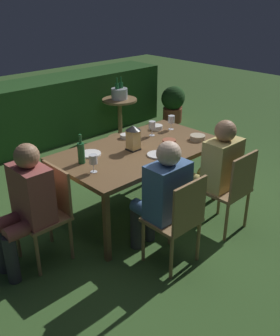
{
  "coord_description": "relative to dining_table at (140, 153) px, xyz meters",
  "views": [
    {
      "loc": [
        -2.55,
        -2.67,
        2.27
      ],
      "look_at": [
        0.0,
        0.0,
        0.53
      ],
      "focal_mm": 40.84,
      "sensor_mm": 36.0,
      "label": 1
    }
  ],
  "objects": [
    {
      "name": "potted_plant_by_hedge",
      "position": [
        2.63,
        1.88,
        -0.35
      ],
      "size": [
        0.43,
        0.43,
        0.66
      ],
      "color": "brown",
      "rests_on": "ground"
    },
    {
      "name": "plate_a",
      "position": [
        -0.0,
        -0.25,
        0.06
      ],
      "size": [
        0.21,
        0.21,
        0.01
      ],
      "primitive_type": "cylinder",
      "color": "white",
      "rests_on": "dining_table"
    },
    {
      "name": "person_in_rust",
      "position": [
        -1.33,
        0.0,
        -0.06
      ],
      "size": [
        0.48,
        0.38,
        1.15
      ],
      "color": "#9E4C47",
      "rests_on": "ground"
    },
    {
      "name": "plate_b",
      "position": [
        -0.47,
        0.23,
        0.06
      ],
      "size": [
        0.22,
        0.22,
        0.01
      ],
      "primitive_type": "cylinder",
      "color": "white",
      "rests_on": "dining_table"
    },
    {
      "name": "bowl_salad",
      "position": [
        0.09,
        0.33,
        0.08
      ],
      "size": [
        0.12,
        0.12,
        0.04
      ],
      "color": "silver",
      "rests_on": "dining_table"
    },
    {
      "name": "wine_glass_b",
      "position": [
        -0.69,
        -0.12,
        0.17
      ],
      "size": [
        0.08,
        0.08,
        0.17
      ],
      "color": "silver",
      "rests_on": "dining_table"
    },
    {
      "name": "person_in_mustard",
      "position": [
        0.4,
        -0.69,
        -0.06
      ],
      "size": [
        0.38,
        0.47,
        1.15
      ],
      "color": "tan",
      "rests_on": "ground"
    },
    {
      "name": "chair_head_near",
      "position": [
        -1.13,
        0.0,
        -0.21
      ],
      "size": [
        0.4,
        0.42,
        0.87
      ],
      "color": "#937047",
      "rests_on": "ground"
    },
    {
      "name": "lantern_centerpiece",
      "position": [
        -0.08,
        0.02,
        0.2
      ],
      "size": [
        0.15,
        0.15,
        0.27
      ],
      "color": "black",
      "rests_on": "dining_table"
    },
    {
      "name": "green_bottle_on_table",
      "position": [
        -0.65,
        0.12,
        0.16
      ],
      "size": [
        0.07,
        0.07,
        0.29
      ],
      "color": "#1E5B2D",
      "rests_on": "dining_table"
    },
    {
      "name": "hedge_backdrop",
      "position": [
        0.0,
        2.64,
        -0.21
      ],
      "size": [
        5.23,
        0.74,
        0.99
      ],
      "primitive_type": "cube",
      "color": "#234C1E",
      "rests_on": "ground"
    },
    {
      "name": "bowl_dip",
      "position": [
        0.56,
        0.3,
        0.08
      ],
      "size": [
        0.14,
        0.14,
        0.05
      ],
      "color": "silver",
      "rests_on": "dining_table"
    },
    {
      "name": "bowl_olives",
      "position": [
        0.64,
        -0.25,
        0.08
      ],
      "size": [
        0.17,
        0.17,
        0.05
      ],
      "color": "#BCAD8E",
      "rests_on": "dining_table"
    },
    {
      "name": "chair_side_left_a",
      "position": [
        -0.4,
        -0.89,
        -0.21
      ],
      "size": [
        0.42,
        0.4,
        0.87
      ],
      "color": "#937047",
      "rests_on": "ground"
    },
    {
      "name": "side_table",
      "position": [
        1.35,
        1.89,
        -0.25
      ],
      "size": [
        0.56,
        0.56,
        0.67
      ],
      "color": "brown",
      "rests_on": "ground"
    },
    {
      "name": "ground_plane",
      "position": [
        0.0,
        0.0,
        -0.7
      ],
      "size": [
        16.0,
        16.0,
        0.0
      ],
      "primitive_type": "plane",
      "color": "#385B28"
    },
    {
      "name": "potted_plant_corner",
      "position": [
        2.71,
        1.92,
        -0.34
      ],
      "size": [
        0.4,
        0.4,
        0.65
      ],
      "color": "brown",
      "rests_on": "ground"
    },
    {
      "name": "person_in_blue",
      "position": [
        -0.4,
        -0.69,
        -0.06
      ],
      "size": [
        0.38,
        0.47,
        1.15
      ],
      "color": "#426699",
      "rests_on": "ground"
    },
    {
      "name": "dining_table",
      "position": [
        0.0,
        0.0,
        0.0
      ],
      "size": [
        1.77,
        1.0,
        0.75
      ],
      "color": "brown",
      "rests_on": "ground"
    },
    {
      "name": "bowl_bread",
      "position": [
        0.3,
        -0.13,
        0.08
      ],
      "size": [
        0.14,
        0.14,
        0.06
      ],
      "color": "#9E5138",
      "rests_on": "dining_table"
    },
    {
      "name": "ice_bucket",
      "position": [
        1.35,
        1.89,
        0.07
      ],
      "size": [
        0.26,
        0.26,
        0.34
      ],
      "color": "#B2B7BF",
      "rests_on": "side_table"
    },
    {
      "name": "wine_glass_c",
      "position": [
        0.68,
        0.18,
        0.17
      ],
      "size": [
        0.08,
        0.08,
        0.17
      ],
      "color": "silver",
      "rests_on": "dining_table"
    },
    {
      "name": "chair_side_left_b",
      "position": [
        0.4,
        -0.89,
        -0.21
      ],
      "size": [
        0.42,
        0.4,
        0.87
      ],
      "color": "#937047",
      "rests_on": "ground"
    },
    {
      "name": "wine_glass_a",
      "position": [
        0.37,
        0.19,
        0.17
      ],
      "size": [
        0.08,
        0.08,
        0.17
      ],
      "color": "silver",
      "rests_on": "dining_table"
    }
  ]
}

